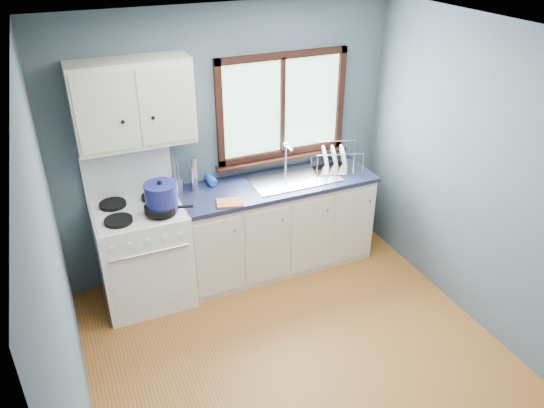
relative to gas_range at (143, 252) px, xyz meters
name	(u,v)px	position (x,y,z in m)	size (l,w,h in m)	color
floor	(312,377)	(0.95, -1.47, -0.50)	(3.20, 3.60, 0.02)	#A25F26
ceiling	(329,44)	(0.95, -1.47, 2.02)	(3.20, 3.60, 0.02)	white
wall_back	(228,143)	(0.95, 0.34, 0.76)	(3.20, 0.02, 2.50)	#4A5B63
wall_left	(62,302)	(-0.66, -1.47, 0.76)	(0.02, 3.60, 2.50)	#4A5B63
wall_right	(506,194)	(2.56, -1.47, 0.76)	(0.02, 3.60, 2.50)	#4A5B63
gas_range	(143,252)	(0.00, 0.00, 0.00)	(0.76, 0.69, 1.36)	white
base_cabinets	(276,228)	(1.31, 0.02, -0.08)	(1.85, 0.60, 0.88)	beige
countertop	(277,184)	(1.31, 0.02, 0.41)	(1.89, 0.64, 0.04)	black
sink	(294,184)	(1.49, 0.02, 0.37)	(0.84, 0.46, 0.44)	silver
window	(282,114)	(1.48, 0.30, 0.98)	(1.36, 0.10, 1.03)	#9EC6A8
upper_cabinets	(133,103)	(0.10, 0.15, 1.31)	(0.95, 0.35, 0.70)	beige
skillet	(161,208)	(0.17, -0.17, 0.49)	(0.43, 0.33, 0.05)	black
stockpot	(161,197)	(0.19, -0.15, 0.59)	(0.35, 0.35, 0.27)	navy
utensil_crock	(177,185)	(0.40, 0.19, 0.50)	(0.16, 0.16, 0.38)	silver
thermos	(194,174)	(0.56, 0.18, 0.58)	(0.07, 0.07, 0.32)	silver
soap_bottle	(213,177)	(0.73, 0.15, 0.54)	(0.09, 0.09, 0.23)	blue
dish_towel	(230,203)	(0.76, -0.20, 0.43)	(0.23, 0.16, 0.02)	#C15C30
dish_rack	(335,163)	(1.96, 0.06, 0.49)	(0.55, 0.48, 0.24)	silver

